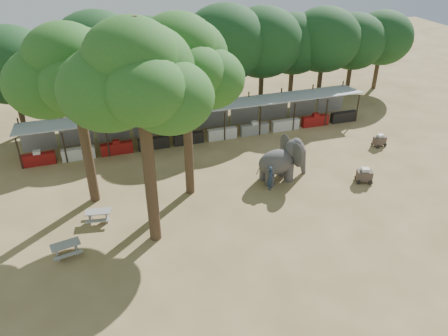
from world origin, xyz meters
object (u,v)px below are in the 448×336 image
object	(u,v)px
picnic_table_near	(66,248)
picnic_table_far	(98,215)
cart_back	(380,140)
elephant	(283,160)
yard_tree_center	(137,79)
yard_tree_left	(71,74)
handler	(271,178)
cart_front	(364,175)
yard_tree_back	(181,63)

from	to	relation	value
picnic_table_near	picnic_table_far	bearing A→B (deg)	43.06
picnic_table_near	cart_back	xyz separation A→B (m)	(23.52, 5.88, 0.01)
picnic_table_far	elephant	bearing A→B (deg)	14.82
yard_tree_center	cart_back	bearing A→B (deg)	16.77
yard_tree_left	cart_back	bearing A→B (deg)	1.82
yard_tree_left	handler	bearing A→B (deg)	-12.14
yard_tree_left	cart_front	xyz separation A→B (m)	(17.66, -3.62, -7.67)
yard_tree_center	handler	xyz separation A→B (m)	(8.27, 2.58, -8.38)
handler	picnic_table_near	size ratio (longest dim) A/B	0.97
cart_front	cart_back	bearing A→B (deg)	66.75
elephant	picnic_table_far	bearing A→B (deg)	179.95
yard_tree_back	cart_front	size ratio (longest dim) A/B	8.80
yard_tree_left	cart_front	distance (m)	19.59
yard_tree_back	cart_back	xyz separation A→B (m)	(15.90, 1.69, -8.05)
yard_tree_center	picnic_table_far	world-z (taller)	yard_tree_center
elephant	picnic_table_near	distance (m)	14.69
yard_tree_left	cart_back	world-z (taller)	yard_tree_left
yard_tree_center	elephant	world-z (taller)	yard_tree_center
yard_tree_center	cart_front	xyz separation A→B (m)	(14.66, 1.38, -8.68)
yard_tree_left	cart_back	size ratio (longest dim) A/B	10.07
yard_tree_left	cart_back	distance (m)	23.22
handler	cart_front	bearing A→B (deg)	-67.97
elephant	handler	distance (m)	1.71
yard_tree_center	handler	size ratio (longest dim) A/B	7.24
cart_back	yard_tree_back	bearing A→B (deg)	179.33
elephant	yard_tree_left	bearing A→B (deg)	167.89
picnic_table_near	picnic_table_far	world-z (taller)	picnic_table_near
picnic_table_far	cart_front	xyz separation A→B (m)	(17.45, -0.98, 0.06)
yard_tree_left	elephant	world-z (taller)	yard_tree_left
picnic_table_near	cart_back	distance (m)	24.25
picnic_table_far	cart_back	size ratio (longest dim) A/B	1.49
yard_tree_center	picnic_table_near	distance (m)	9.88
yard_tree_left	picnic_table_near	xyz separation A→B (m)	(-1.63, -5.18, -7.71)
elephant	picnic_table_near	size ratio (longest dim) A/B	2.23
yard_tree_center	cart_front	distance (m)	17.09
yard_tree_back	picnic_table_far	world-z (taller)	yard_tree_back
yard_tree_back	picnic_table_far	size ratio (longest dim) A/B	6.97
yard_tree_back	picnic_table_far	xyz separation A→B (m)	(-5.79, -1.63, -8.07)
yard_tree_left	elephant	bearing A→B (deg)	-6.66
picnic_table_near	cart_front	xyz separation A→B (m)	(19.29, 1.56, 0.05)
yard_tree_back	picnic_table_near	distance (m)	11.86
yard_tree_left	yard_tree_back	world-z (taller)	yard_tree_back
yard_tree_back	picnic_table_near	bearing A→B (deg)	-151.27
yard_tree_left	yard_tree_back	size ratio (longest dim) A/B	0.97
picnic_table_near	cart_back	world-z (taller)	cart_back
yard_tree_center	cart_front	bearing A→B (deg)	5.39
elephant	yard_tree_back	bearing A→B (deg)	170.49
picnic_table_near	cart_front	world-z (taller)	cart_front
yard_tree_back	elephant	distance (m)	9.67
elephant	picnic_table_near	xyz separation A→B (m)	(-14.18, -3.72, -0.96)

